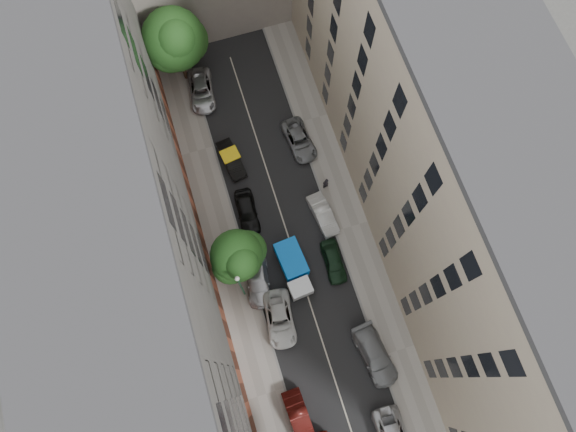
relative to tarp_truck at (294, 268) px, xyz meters
name	(u,v)px	position (x,y,z in m)	size (l,w,h in m)	color
ground	(291,245)	(0.47, 2.24, -1.22)	(120.00, 120.00, 0.00)	#4C4C49
road_surface	(291,245)	(0.47, 2.24, -1.21)	(8.00, 44.00, 0.02)	black
sidewalk_left	(230,263)	(-5.03, 2.24, -1.14)	(3.00, 44.00, 0.15)	gray
sidewalk_right	(351,227)	(5.97, 2.24, -1.14)	(3.00, 44.00, 0.15)	gray
building_left	(133,255)	(-10.53, 2.24, 8.78)	(8.00, 44.00, 20.00)	#4B4946
building_right	(442,164)	(11.47, 2.24, 8.78)	(8.00, 44.00, 20.00)	tan
tarp_truck	(294,268)	(0.00, 0.00, 0.00)	(2.29, 4.94, 2.21)	black
car_left_1	(299,417)	(-3.08, -11.16, -0.52)	(1.49, 4.26, 1.40)	#4A110E
car_left_2	(280,319)	(-2.33, -3.56, -0.54)	(2.24, 4.86, 1.35)	silver
car_left_3	(258,280)	(-3.13, 0.04, -0.52)	(1.95, 4.80, 1.39)	silver
car_left_4	(247,212)	(-2.33, 6.07, -0.50)	(1.70, 4.23, 1.44)	black
car_left_5	(231,159)	(-2.33, 11.24, -0.56)	(1.40, 4.01, 1.32)	black
car_left_6	(202,91)	(-3.13, 18.84, -0.54)	(2.25, 4.88, 1.36)	#BAB9BE
car_right_1	(375,355)	(4.07, -8.56, -0.46)	(2.11, 5.20, 1.51)	slate
car_right_2	(334,262)	(3.41, -0.36, -0.55)	(1.57, 3.91, 1.33)	black
car_right_3	(323,215)	(3.88, 3.84, -0.55)	(1.42, 4.08, 1.35)	silver
car_right_4	(299,140)	(4.07, 11.24, -0.58)	(2.12, 4.60, 1.28)	slate
tree_mid	(238,257)	(-4.03, 1.38, 3.53)	(4.58, 4.19, 6.92)	#382619
tree_far	(176,41)	(-4.04, 20.94, 4.51)	(5.67, 5.45, 8.54)	#382619
lamp_post	(240,285)	(-4.50, -0.64, 3.14)	(0.36, 0.36, 6.89)	#195A37
pedestrian	(326,183)	(4.97, 6.42, -0.23)	(0.61, 0.40, 1.67)	black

